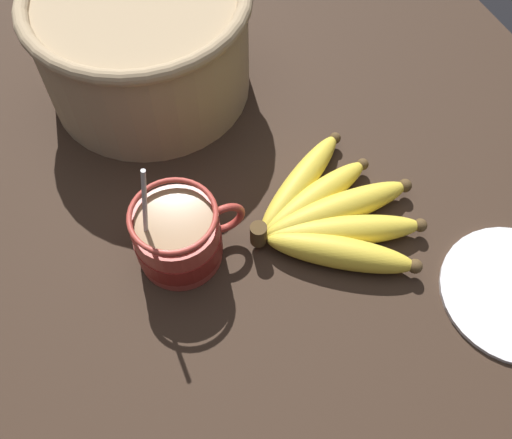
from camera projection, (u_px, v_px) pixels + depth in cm
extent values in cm
cube|color=#332319|center=(210.00, 229.00, 71.84)|extent=(110.87, 110.87, 3.44)
cylinder|color=#B23D33|center=(178.00, 238.00, 64.88)|extent=(9.85, 9.85, 7.40)
cylinder|color=maroon|center=(179.00, 241.00, 65.45)|extent=(10.05, 10.05, 3.03)
torus|color=#B23D33|center=(225.00, 219.00, 65.54)|extent=(5.05, 0.90, 5.05)
cylinder|color=#997551|center=(174.00, 221.00, 61.65)|extent=(8.65, 8.65, 0.40)
torus|color=#B23D33|center=(173.00, 215.00, 60.68)|extent=(9.85, 9.85, 0.60)
cylinder|color=#B2B2B7|center=(145.00, 220.00, 59.38)|extent=(2.78, 0.50, 16.03)
ellipsoid|color=#B2B2B7|center=(166.00, 253.00, 66.39)|extent=(3.00, 2.00, 0.80)
cylinder|color=#4C381E|center=(258.00, 234.00, 66.28)|extent=(2.00, 2.00, 3.00)
ellipsoid|color=gold|center=(340.00, 253.00, 65.94)|extent=(16.35, 13.05, 3.82)
sphere|color=#4C381E|center=(415.00, 266.00, 65.00)|extent=(1.72, 1.72, 1.72)
ellipsoid|color=gold|center=(344.00, 231.00, 67.53)|extent=(18.66, 9.19, 3.69)
sphere|color=#4C381E|center=(420.00, 225.00, 67.97)|extent=(1.66, 1.66, 1.66)
ellipsoid|color=gold|center=(337.00, 210.00, 69.07)|extent=(18.82, 4.10, 3.82)
sphere|color=#4C381E|center=(405.00, 186.00, 70.94)|extent=(1.72, 1.72, 1.72)
ellipsoid|color=gold|center=(316.00, 198.00, 70.21)|extent=(16.61, 7.86, 3.44)
sphere|color=#4C381E|center=(363.00, 164.00, 72.94)|extent=(1.55, 1.55, 1.55)
ellipsoid|color=gold|center=(301.00, 183.00, 71.44)|extent=(16.39, 12.38, 3.38)
sphere|color=#4C381E|center=(335.00, 138.00, 75.26)|extent=(1.52, 1.52, 1.52)
cylinder|color=tan|center=(144.00, 46.00, 76.31)|extent=(27.99, 27.99, 14.82)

